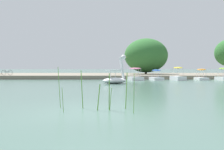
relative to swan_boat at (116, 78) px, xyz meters
name	(u,v)px	position (x,y,z in m)	size (l,w,h in m)	color
ground_plane	(89,111)	(-1.24, -15.74, -0.52)	(639.17, 639.17, 0.00)	#47665B
shore_bank_far	(106,75)	(-1.24, 18.12, -0.27)	(136.20, 18.85, 0.50)	slate
swan_boat	(116,78)	(0.00, 0.00, 0.00)	(2.92, 2.46, 2.81)	white
pedal_boat_pink	(135,77)	(2.58, 6.79, -0.09)	(1.99, 2.61, 1.55)	white
pedal_boat_blue	(156,77)	(5.28, 7.27, -0.14)	(1.64, 2.28, 1.32)	white
pedal_boat_yellow	(178,76)	(7.83, 6.71, -0.05)	(1.60, 2.50, 1.64)	white
pedal_boat_orange	(201,77)	(10.85, 7.05, -0.11)	(1.31, 2.00, 1.40)	white
pedal_boat_lime	(223,77)	(13.48, 6.89, -0.07)	(1.46, 2.07, 1.53)	white
tree_willow_near_path	(146,56)	(5.43, 17.98, 3.08)	(10.00, 9.92, 5.94)	#423323
bicycle_parked	(7,73)	(-14.72, 10.36, 0.35)	(1.70, 0.43, 0.75)	black
reed_clump_foreground	(101,92)	(-0.84, -15.42, 0.11)	(2.77, 1.24, 1.56)	#568E38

